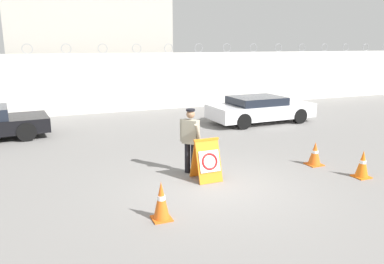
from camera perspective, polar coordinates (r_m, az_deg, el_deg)
The scene contains 9 objects.
ground_plane at distance 9.12m, azimuth 4.01°, elevation -8.29°, with size 90.00×90.00×0.00m, color gray.
perimeter_wall at distance 19.22m, azimuth -10.70°, elevation 7.42°, with size 36.00×0.30×3.36m.
building_block at distance 23.83m, azimuth -15.57°, elevation 12.38°, with size 8.58×6.39×6.34m.
barricade_sign at distance 9.37m, azimuth 2.29°, elevation -4.23°, with size 0.67×0.69×1.07m.
security_guard at distance 9.75m, azimuth -0.23°, elevation -0.92°, with size 0.48×0.64×1.72m.
traffic_cone_near at distance 7.38m, azimuth -4.70°, elevation -10.40°, with size 0.37×0.37×0.78m.
traffic_cone_mid at distance 11.12m, azimuth 18.21°, elevation -3.16°, with size 0.42×0.42×0.67m.
traffic_cone_far at distance 10.53m, azimuth 24.55°, elevation -4.46°, with size 0.39×0.39×0.72m.
parked_car_far_side at distance 16.55m, azimuth 10.31°, elevation 3.48°, with size 4.60×2.10×1.14m.
Camera 1 is at (-3.75, -7.61, 3.35)m, focal length 35.00 mm.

